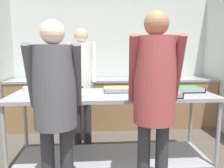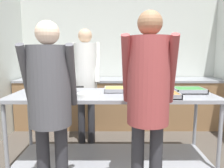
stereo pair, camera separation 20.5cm
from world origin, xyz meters
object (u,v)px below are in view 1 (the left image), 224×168
object	(u,v)px
plate_stack	(90,95)
serving_tray_roast	(118,90)
broccoli_bowl	(32,88)
serving_tray_vegetables	(186,89)
sauce_pan	(59,89)
guest_serving_left	(155,90)
guest_serving_right	(55,96)
water_bottle	(78,73)
cook_behind_counter	(82,74)
serving_tray_greens	(160,94)

from	to	relation	value
plate_stack	serving_tray_roast	xyz separation A→B (m)	(0.35, 0.34, 0.00)
broccoli_bowl	serving_tray_vegetables	bearing A→B (deg)	-4.78
broccoli_bowl	sauce_pan	world-z (taller)	broccoli_bowl
sauce_pan	guest_serving_left	xyz separation A→B (m)	(0.96, -0.84, 0.12)
broccoli_bowl	sauce_pan	xyz separation A→B (m)	(0.37, -0.14, 0.00)
guest_serving_left	guest_serving_right	world-z (taller)	guest_serving_left
plate_stack	serving_tray_roast	world-z (taller)	serving_tray_roast
plate_stack	serving_tray_roast	size ratio (longest dim) A/B	0.71
plate_stack	water_bottle	size ratio (longest dim) A/B	0.97
plate_stack	cook_behind_counter	distance (m)	0.97
broccoli_bowl	plate_stack	distance (m)	0.88
broccoli_bowl	serving_tray_vegetables	size ratio (longest dim) A/B	0.59
serving_tray_vegetables	guest_serving_left	xyz separation A→B (m)	(-0.64, -0.82, 0.14)
plate_stack	cook_behind_counter	size ratio (longest dim) A/B	0.15
serving_tray_roast	water_bottle	bearing A→B (deg)	113.58
plate_stack	guest_serving_right	xyz separation A→B (m)	(-0.30, -0.46, 0.09)
guest_serving_left	plate_stack	bearing A→B (deg)	137.67
serving_tray_greens	serving_tray_vegetables	size ratio (longest dim) A/B	1.18
serving_tray_greens	guest_serving_right	bearing A→B (deg)	-156.63
guest_serving_right	broccoli_bowl	bearing A→B (deg)	116.40
sauce_pan	broccoli_bowl	bearing A→B (deg)	158.48
serving_tray_roast	serving_tray_vegetables	bearing A→B (deg)	-2.92
serving_tray_greens	serving_tray_vegetables	xyz separation A→B (m)	(0.43, 0.29, -0.00)
sauce_pan	guest_serving_right	bearing A→B (deg)	-83.31
plate_stack	serving_tray_vegetables	size ratio (longest dim) A/B	0.71
serving_tray_greens	guest_serving_left	size ratio (longest dim) A/B	0.24
cook_behind_counter	water_bottle	distance (m)	0.77
sauce_pan	guest_serving_right	distance (m)	0.78
broccoli_bowl	serving_tray_roast	size ratio (longest dim) A/B	0.59
serving_tray_roast	cook_behind_counter	bearing A→B (deg)	128.89
serving_tray_greens	water_bottle	distance (m)	2.00
sauce_pan	serving_tray_greens	bearing A→B (deg)	-14.85
serving_tray_roast	serving_tray_greens	xyz separation A→B (m)	(0.43, -0.33, 0.00)
broccoli_bowl	serving_tray_roast	xyz separation A→B (m)	(1.10, -0.12, -0.02)
sauce_pan	plate_stack	world-z (taller)	sauce_pan
sauce_pan	serving_tray_roast	bearing A→B (deg)	1.87
serving_tray_vegetables	broccoli_bowl	bearing A→B (deg)	175.22
serving_tray_vegetables	sauce_pan	bearing A→B (deg)	179.28
broccoli_bowl	plate_stack	world-z (taller)	broccoli_bowl
broccoli_bowl	plate_stack	xyz separation A→B (m)	(0.75, -0.46, -0.02)
broccoli_bowl	cook_behind_counter	xyz separation A→B (m)	(0.61, 0.49, 0.13)
broccoli_bowl	guest_serving_left	xyz separation A→B (m)	(1.32, -0.98, 0.12)
guest_serving_left	cook_behind_counter	distance (m)	1.64
serving_tray_vegetables	guest_serving_right	size ratio (longest dim) A/B	0.21
sauce_pan	serving_tray_roast	world-z (taller)	sauce_pan
sauce_pan	cook_behind_counter	size ratio (longest dim) A/B	0.25
broccoli_bowl	water_bottle	distance (m)	1.35
serving_tray_vegetables	guest_serving_right	xyz separation A→B (m)	(-1.51, -0.76, 0.09)
serving_tray_roast	guest_serving_right	distance (m)	1.03
broccoli_bowl	cook_behind_counter	world-z (taller)	cook_behind_counter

